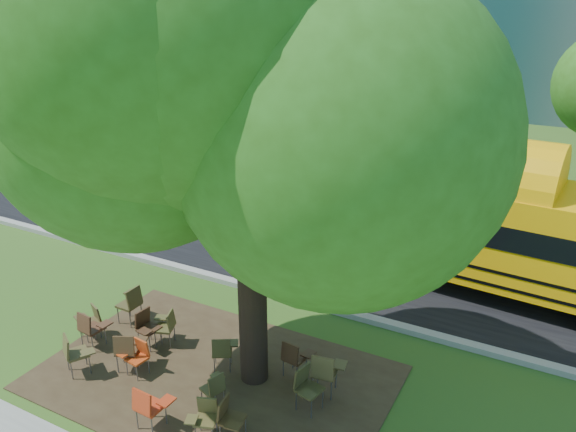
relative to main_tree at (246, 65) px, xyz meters
The scene contains 31 objects.
ground 6.48m from the main_tree, behind, with size 160.00×160.00×0.00m, color #2A4F18.
dirt_patch 6.28m from the main_tree, 151.98° to the right, with size 7.00×4.50×0.03m, color #382819.
asphalt_road 9.60m from the main_tree, 103.75° to the left, with size 80.00×8.00×0.04m, color black.
kerb_near 7.12m from the main_tree, 119.25° to the left, with size 80.00×0.25×0.14m, color gray.
kerb_far 12.91m from the main_tree, 98.82° to the left, with size 80.00×0.25×0.14m, color gray.
bg_tree_0 19.06m from the main_tree, 136.35° to the left, with size 5.20×5.20×7.18m.
bg_tree_1 26.49m from the main_tree, 145.21° to the left, with size 6.00×6.00×8.40m.
bg_tree_2 17.58m from the main_tree, 112.71° to the left, with size 4.80×4.80×6.62m.
main_tree is the anchor object (origin of this frame).
school_bus 8.41m from the main_tree, 59.66° to the left, with size 12.19×3.56×2.94m.
chair_0 6.81m from the main_tree, 167.92° to the right, with size 0.63×0.53×0.91m.
chair_1 6.75m from the main_tree, 153.82° to the right, with size 0.77×0.61×0.92m.
chair_2 6.25m from the main_tree, 157.40° to the right, with size 0.62×0.73×0.91m.
chair_3 6.23m from the main_tree, 155.34° to the right, with size 0.56×0.46×0.79m.
chair_4 6.12m from the main_tree, 112.32° to the right, with size 0.61×0.54×0.92m.
chair_5 6.03m from the main_tree, 87.36° to the right, with size 0.53×0.59×0.77m.
chair_6 5.87m from the main_tree, 101.10° to the right, with size 0.48×0.61×0.77m.
chair_7 5.97m from the main_tree, 73.11° to the right, with size 0.56×0.56×0.85m.
chair_8 6.71m from the main_tree, behind, with size 0.57×0.64×0.97m.
chair_9 6.17m from the main_tree, behind, with size 0.65×0.58×0.85m.
chair_10 6.28m from the main_tree, behind, with size 0.52×0.62×0.89m.
chair_11 5.77m from the main_tree, behind, with size 0.55×0.68×0.82m.
chair_12 5.84m from the main_tree, 14.31° to the right, with size 0.53×0.67×0.91m.
chair_13 5.84m from the main_tree, ahead, with size 0.64×0.65×0.96m.
chair_14 5.76m from the main_tree, 28.40° to the left, with size 0.61×0.51×0.86m.
chair_15 7.02m from the main_tree, behind, with size 0.64×0.50×0.79m.
black_car 11.64m from the main_tree, 142.14° to the left, with size 1.82×4.52×1.54m, color black.
bg_car_silver 20.85m from the main_tree, 151.53° to the left, with size 1.42×4.07×1.34m, color #A09FA4.
bg_car_red 14.30m from the main_tree, 125.24° to the left, with size 2.47×5.35×1.49m, color #590F13.
pedestrian_a 21.37m from the main_tree, 145.82° to the left, with size 0.57×0.37×1.56m, color navy.
pedestrian_b 24.96m from the main_tree, 143.66° to the left, with size 0.75×0.58×1.54m, color #796148.
Camera 1 is at (6.76, -8.12, 7.33)m, focal length 35.00 mm.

